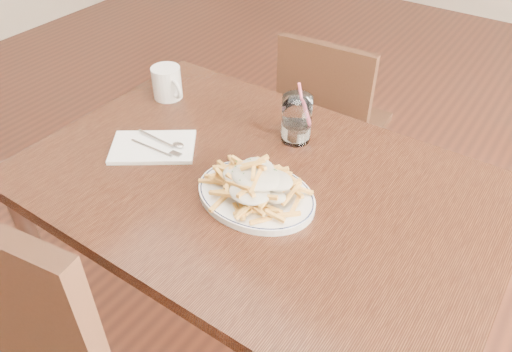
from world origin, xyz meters
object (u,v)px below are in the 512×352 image
Objects in this scene: fries_plate at (256,195)px; water_glass at (296,122)px; chair_far at (329,118)px; loaded_fries at (256,180)px; table at (258,203)px; coffee_mug at (167,83)px.

water_glass is (-0.05, 0.27, 0.05)m from fries_plate.
chair_far is 0.94m from loaded_fries.
chair_far is at bearing 104.60° from fries_plate.
table is 0.25m from water_glass.
coffee_mug is at bearing 154.28° from loaded_fries.
chair_far is 3.21× the size of loaded_fries.
fries_plate is at bearing -60.24° from table.
water_glass is at bearing 3.55° from coffee_mug.
water_glass reaches higher than coffee_mug.
table is 9.59× the size of coffee_mug.
water_glass is 0.45m from coffee_mug.
loaded_fries is at bearing -75.40° from chair_far.
coffee_mug is (-0.45, -0.03, -0.01)m from water_glass.
table is 4.74× the size of loaded_fries.
water_glass is (-0.05, 0.27, 0.00)m from loaded_fries.
water_glass is at bearing 100.76° from loaded_fries.
table is at bearing -76.71° from chair_far.
chair_far is 6.49× the size of coffee_mug.
coffee_mug reaches higher than loaded_fries.
coffee_mug reaches higher than fries_plate.
coffee_mug is (-0.47, 0.18, 0.13)m from table.
water_glass reaches higher than table.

